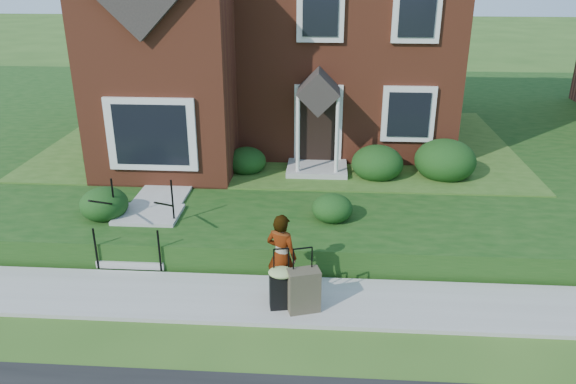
# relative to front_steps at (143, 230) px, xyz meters

# --- Properties ---
(ground) EXTENTS (120.00, 120.00, 0.00)m
(ground) POSITION_rel_front_steps_xyz_m (2.50, -1.84, -0.47)
(ground) COLOR #2D5119
(ground) RESTS_ON ground
(sidewalk) EXTENTS (60.00, 1.60, 0.08)m
(sidewalk) POSITION_rel_front_steps_xyz_m (2.50, -1.84, -0.43)
(sidewalk) COLOR #9E9B93
(sidewalk) RESTS_ON ground
(terrace) EXTENTS (44.00, 20.00, 0.60)m
(terrace) POSITION_rel_front_steps_xyz_m (6.50, 9.06, -0.17)
(terrace) COLOR #13390F
(terrace) RESTS_ON ground
(walkway) EXTENTS (1.20, 6.00, 0.06)m
(walkway) POSITION_rel_front_steps_xyz_m (0.00, 3.16, 0.16)
(walkway) COLOR #9E9B93
(walkway) RESTS_ON terrace
(front_steps) EXTENTS (1.40, 2.02, 1.50)m
(front_steps) POSITION_rel_front_steps_xyz_m (0.00, 0.00, 0.00)
(front_steps) COLOR #9E9B93
(front_steps) RESTS_ON ground
(foundation_shrubs) EXTENTS (10.45, 4.39, 1.11)m
(foundation_shrubs) POSITION_rel_front_steps_xyz_m (3.08, 2.96, 0.61)
(foundation_shrubs) COLOR black
(foundation_shrubs) RESTS_ON terrace
(woman) EXTENTS (0.71, 0.61, 1.65)m
(woman) POSITION_rel_front_steps_xyz_m (3.16, -1.72, 0.43)
(woman) COLOR #999999
(woman) RESTS_ON sidewalk
(suitcase_black) EXTENTS (0.54, 0.47, 1.16)m
(suitcase_black) POSITION_rel_front_steps_xyz_m (3.19, -2.12, 0.06)
(suitcase_black) COLOR black
(suitcase_black) RESTS_ON sidewalk
(suitcase_olive) EXTENTS (0.63, 0.46, 1.21)m
(suitcase_olive) POSITION_rel_front_steps_xyz_m (3.58, -2.18, 0.01)
(suitcase_olive) COLOR #4A4331
(suitcase_olive) RESTS_ON sidewalk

